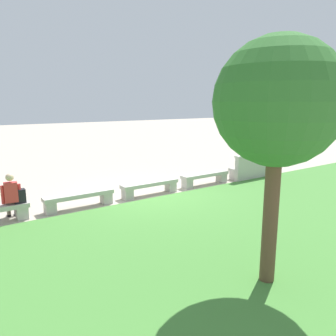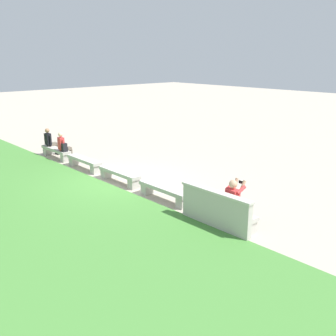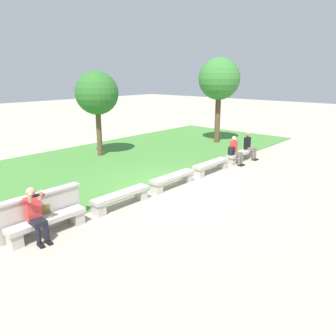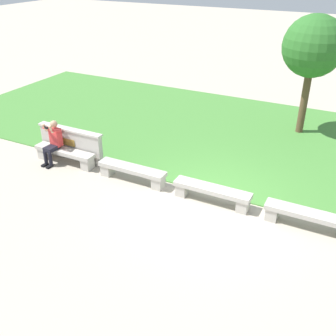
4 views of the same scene
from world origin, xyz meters
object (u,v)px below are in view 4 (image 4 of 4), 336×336
bench_mid (212,192)px  person_photographer (53,140)px  tree_behind_wall (313,47)px  bench_main (65,154)px  bench_far (309,217)px  bench_near (132,171)px

bench_mid → person_photographer: size_ratio=1.54×
bench_mid → tree_behind_wall: size_ratio=0.50×
bench_main → bench_far: (7.20, 0.00, 0.00)m
bench_main → bench_far: same height
bench_far → person_photographer: bearing=-179.4°
bench_main → bench_far: size_ratio=1.00×
bench_far → tree_behind_wall: (-1.26, 5.70, 2.70)m
tree_behind_wall → person_photographer: bearing=-137.3°
bench_main → person_photographer: (-0.32, -0.08, 0.43)m
bench_mid → person_photographer: bearing=-179.1°
person_photographer → bench_near: bearing=1.6°
bench_main → bench_near: size_ratio=1.00×
bench_mid → bench_far: 2.40m
bench_near → person_photographer: 2.75m
bench_mid → bench_far: (2.40, 0.00, 0.00)m
bench_main → bench_far: 7.20m
bench_far → person_photographer: person_photographer is taller
bench_mid → tree_behind_wall: bearing=78.7°
bench_mid → person_photographer: person_photographer is taller
bench_mid → person_photographer: (-5.12, -0.08, 0.43)m
person_photographer → bench_far: bearing=0.6°
bench_far → person_photographer: size_ratio=1.54×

